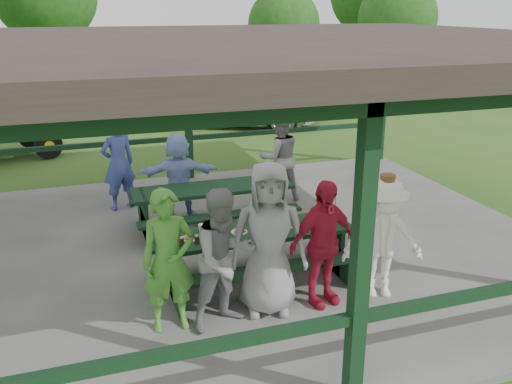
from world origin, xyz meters
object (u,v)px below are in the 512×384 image
object	(u,v)px
picnic_table_far	(213,202)
spectator_blue	(118,164)
contestant_grey_left	(225,259)
contestant_white_fedora	(383,238)
contestant_red	(323,244)
spectator_grey	(279,158)
spectator_lblue	(178,176)
farm_trailer	(5,135)
pickup_truck	(239,102)
contestant_green	(169,261)
picnic_table_near	(255,248)
contestant_grey_mid	(268,239)

from	to	relation	value
picnic_table_far	spectator_blue	world-z (taller)	spectator_blue
contestant_grey_left	spectator_blue	bearing A→B (deg)	83.16
contestant_white_fedora	spectator_blue	xyz separation A→B (m)	(-2.94, 4.39, 0.07)
contestant_grey_left	contestant_white_fedora	world-z (taller)	contestant_grey_left
contestant_red	spectator_grey	bearing A→B (deg)	64.59
spectator_lblue	farm_trailer	world-z (taller)	spectator_lblue
contestant_white_fedora	spectator_lblue	size ratio (longest dim) A/B	1.07
pickup_truck	farm_trailer	world-z (taller)	pickup_truck
contestant_green	picnic_table_far	bearing A→B (deg)	66.79
contestant_white_fedora	farm_trailer	xyz separation A→B (m)	(-5.37, 9.31, -0.29)
contestant_white_fedora	spectator_blue	bearing A→B (deg)	141.08
picnic_table_near	spectator_grey	world-z (taller)	spectator_grey
contestant_green	spectator_lblue	bearing A→B (deg)	77.88
picnic_table_far	spectator_blue	bearing A→B (deg)	133.74
contestant_grey_left	contestant_grey_mid	size ratio (longest dim) A/B	0.88
picnic_table_far	spectator_blue	distance (m)	2.09
contestant_red	spectator_lblue	bearing A→B (deg)	95.38
pickup_truck	farm_trailer	size ratio (longest dim) A/B	1.51
farm_trailer	contestant_grey_mid	bearing A→B (deg)	-87.63
spectator_grey	farm_trailer	bearing A→B (deg)	-43.09
contestant_grey_left	spectator_grey	size ratio (longest dim) A/B	1.00
picnic_table_near	spectator_grey	xyz separation A→B (m)	(1.50, 3.00, 0.38)
picnic_table_far	contestant_white_fedora	xyz separation A→B (m)	(1.52, -2.91, 0.33)
contestant_red	spectator_blue	world-z (taller)	spectator_blue
spectator_blue	pickup_truck	distance (m)	8.44
contestant_grey_left	farm_trailer	distance (m)	9.89
picnic_table_near	spectator_lblue	distance (m)	2.78
contestant_grey_mid	spectator_lblue	world-z (taller)	contestant_grey_mid
contestant_grey_left	farm_trailer	bearing A→B (deg)	91.77
contestant_green	contestant_red	bearing A→B (deg)	-0.93
spectator_grey	pickup_truck	size ratio (longest dim) A/B	0.32
picnic_table_near	pickup_truck	world-z (taller)	pickup_truck
picnic_table_far	pickup_truck	size ratio (longest dim) A/B	0.50
spectator_lblue	pickup_truck	world-z (taller)	spectator_lblue
picnic_table_near	picnic_table_far	size ratio (longest dim) A/B	1.01
contestant_grey_left	contestant_red	bearing A→B (deg)	-13.87
spectator_lblue	spectator_blue	xyz separation A→B (m)	(-0.97, 0.77, 0.10)
picnic_table_near	farm_trailer	world-z (taller)	farm_trailer
spectator_blue	farm_trailer	bearing A→B (deg)	-82.70
farm_trailer	picnic_table_far	bearing A→B (deg)	-79.29
picnic_table_far	contestant_grey_left	distance (m)	3.01
contestant_grey_mid	pickup_truck	xyz separation A→B (m)	(3.06, 11.44, -0.32)
contestant_red	spectator_grey	xyz separation A→B (m)	(0.89, 3.85, 0.03)
contestant_grey_mid	pickup_truck	distance (m)	11.85
contestant_red	farm_trailer	distance (m)	10.31
contestant_red	pickup_truck	xyz separation A→B (m)	(2.36, 11.49, -0.18)
picnic_table_far	contestant_grey_left	world-z (taller)	contestant_grey_left
contestant_green	contestant_white_fedora	xyz separation A→B (m)	(2.75, -0.11, -0.05)
contestant_grey_mid	contestant_red	distance (m)	0.72
picnic_table_far	contestant_red	bearing A→B (deg)	-76.18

